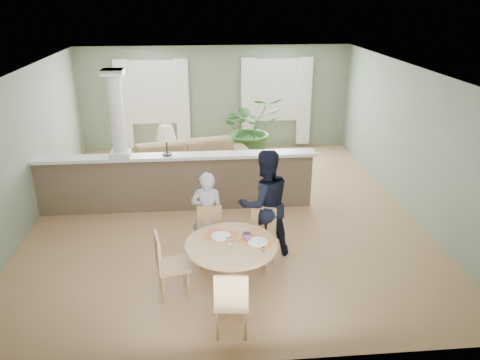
{
  "coord_description": "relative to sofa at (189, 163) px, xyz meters",
  "views": [
    {
      "loc": [
        -0.44,
        -8.15,
        3.93
      ],
      "look_at": [
        0.21,
        -1.0,
        1.04
      ],
      "focal_mm": 35.0,
      "sensor_mm": 36.0,
      "label": 1
    }
  ],
  "objects": [
    {
      "name": "man_person",
      "position": [
        1.22,
        -3.24,
        0.46
      ],
      "size": [
        0.99,
        0.85,
        1.76
      ],
      "primitive_type": "imported",
      "rotation": [
        0.0,
        0.0,
        3.38
      ],
      "color": "black",
      "rests_on": "ground"
    },
    {
      "name": "chair_side",
      "position": [
        -0.25,
        -4.25,
        0.1
      ],
      "size": [
        0.5,
        0.5,
        0.94
      ],
      "rotation": [
        0.0,
        0.0,
        1.77
      ],
      "color": "tan",
      "rests_on": "ground"
    },
    {
      "name": "ground",
      "position": [
        0.68,
        -1.63,
        -0.42
      ],
      "size": [
        8.0,
        8.0,
        0.0
      ],
      "primitive_type": "plane",
      "color": "tan",
      "rests_on": "ground"
    },
    {
      "name": "sofa",
      "position": [
        0.0,
        0.0,
        0.0
      ],
      "size": [
        3.05,
        1.78,
        0.84
      ],
      "primitive_type": "imported",
      "rotation": [
        0.0,
        0.0,
        0.25
      ],
      "color": "#957851",
      "rests_on": "ground"
    },
    {
      "name": "chair_far_man",
      "position": [
        1.13,
        -3.55,
        0.09
      ],
      "size": [
        0.56,
        0.56,
        0.93
      ],
      "rotation": [
        0.0,
        0.0,
        -0.45
      ],
      "color": "tan",
      "rests_on": "ground"
    },
    {
      "name": "chair_near",
      "position": [
        0.56,
        -5.15,
        0.09
      ],
      "size": [
        0.46,
        0.46,
        0.93
      ],
      "rotation": [
        0.0,
        0.0,
        3.04
      ],
      "color": "tan",
      "rests_on": "ground"
    },
    {
      "name": "houseplant",
      "position": [
        1.52,
        1.29,
        0.4
      ],
      "size": [
        1.77,
        1.63,
        1.65
      ],
      "primitive_type": "imported",
      "rotation": [
        0.0,
        0.0,
        0.27
      ],
      "color": "#2E5D25",
      "rests_on": "ground"
    },
    {
      "name": "room_shell",
      "position": [
        0.65,
        -1.0,
        1.39
      ],
      "size": [
        7.02,
        8.02,
        2.71
      ],
      "color": "gray",
      "rests_on": "ground"
    },
    {
      "name": "child_person",
      "position": [
        0.33,
        -3.17,
        0.28
      ],
      "size": [
        0.55,
        0.39,
        1.4
      ],
      "primitive_type": "imported",
      "rotation": [
        0.0,
        0.0,
        3.02
      ],
      "color": "#A9A8AD",
      "rests_on": "ground"
    },
    {
      "name": "chair_far_boy",
      "position": [
        0.35,
        -3.38,
        0.07
      ],
      "size": [
        0.4,
        0.4,
        0.88
      ],
      "rotation": [
        0.0,
        0.0,
        -0.01
      ],
      "color": "tan",
      "rests_on": "ground"
    },
    {
      "name": "pony_wall",
      "position": [
        -0.3,
        -1.43,
        0.29
      ],
      "size": [
        5.32,
        0.38,
        2.7
      ],
      "color": "brown",
      "rests_on": "ground"
    },
    {
      "name": "dining_table",
      "position": [
        0.64,
        -4.24,
        0.19
      ],
      "size": [
        1.27,
        1.27,
        0.87
      ],
      "rotation": [
        0.0,
        0.0,
        -0.3
      ],
      "color": "tan",
      "rests_on": "ground"
    }
  ]
}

